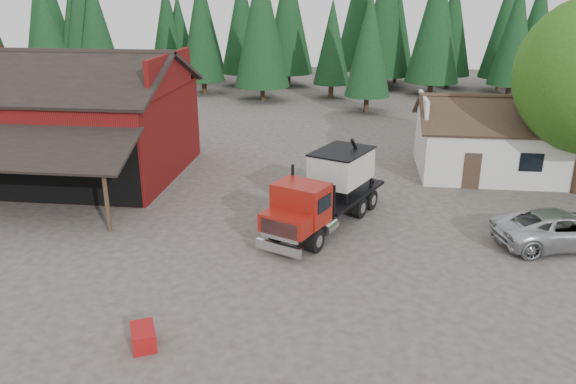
# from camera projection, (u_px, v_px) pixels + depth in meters

# --- Properties ---
(ground) EXTENTS (120.00, 120.00, 0.00)m
(ground) POSITION_uv_depth(u_px,v_px,m) (221.00, 259.00, 22.61)
(ground) COLOR #443B36
(ground) RESTS_ON ground
(red_barn) EXTENTS (12.80, 13.63, 7.18)m
(red_barn) POSITION_uv_depth(u_px,v_px,m) (72.00, 129.00, 32.21)
(red_barn) COLOR maroon
(red_barn) RESTS_ON ground
(farmhouse) EXTENTS (8.60, 6.42, 4.65)m
(farmhouse) POSITION_uv_depth(u_px,v_px,m) (490.00, 146.00, 32.66)
(farmhouse) COLOR silver
(farmhouse) RESTS_ON ground
(conifer_backdrop) EXTENTS (76.00, 16.00, 16.00)m
(conifer_backdrop) POSITION_uv_depth(u_px,v_px,m) (310.00, 88.00, 61.80)
(conifer_backdrop) COLOR black
(conifer_backdrop) RESTS_ON ground
(near_pine_a) EXTENTS (4.40, 4.40, 11.40)m
(near_pine_a) POSITION_uv_depth(u_px,v_px,m) (48.00, 36.00, 49.12)
(near_pine_a) COLOR #382619
(near_pine_a) RESTS_ON ground
(near_pine_b) EXTENTS (3.96, 3.96, 10.40)m
(near_pine_b) POSITION_uv_depth(u_px,v_px,m) (369.00, 43.00, 47.91)
(near_pine_b) COLOR #382619
(near_pine_b) RESTS_ON ground
(near_pine_d) EXTENTS (5.28, 5.28, 13.40)m
(near_pine_d) POSITION_uv_depth(u_px,v_px,m) (261.00, 22.00, 52.29)
(near_pine_d) COLOR #382619
(near_pine_d) RESTS_ON ground
(feed_truck) EXTENTS (5.40, 8.43, 3.73)m
(feed_truck) POSITION_uv_depth(u_px,v_px,m) (327.00, 189.00, 25.30)
(feed_truck) COLOR black
(feed_truck) RESTS_ON ground
(silver_car) EXTENTS (6.01, 3.86, 1.54)m
(silver_car) POSITION_uv_depth(u_px,v_px,m) (561.00, 229.00, 23.53)
(silver_car) COLOR #B6BBBF
(silver_car) RESTS_ON ground
(equip_box) EXTENTS (1.11, 1.29, 0.60)m
(equip_box) POSITION_uv_depth(u_px,v_px,m) (143.00, 337.00, 17.02)
(equip_box) COLOR maroon
(equip_box) RESTS_ON ground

